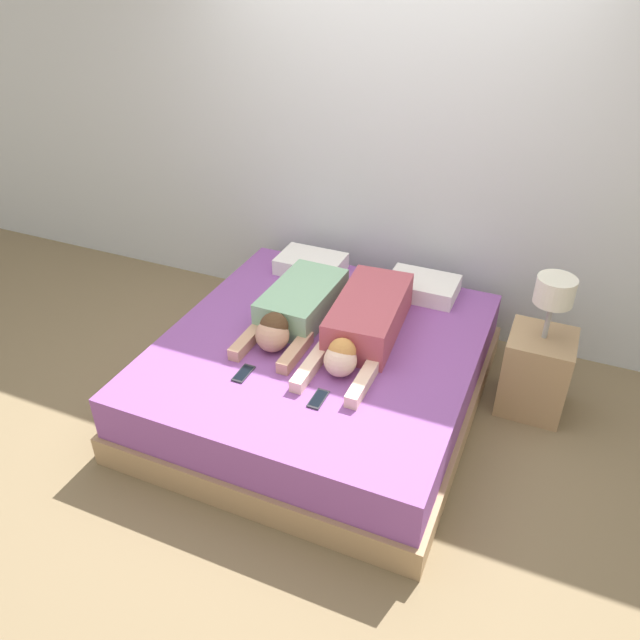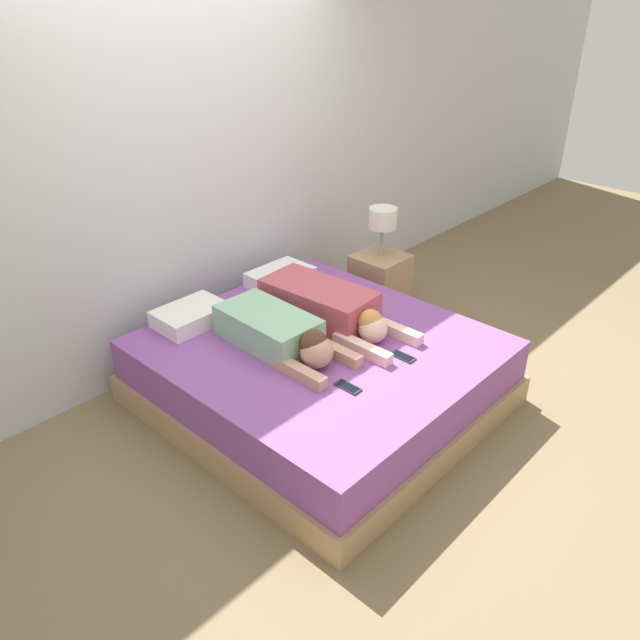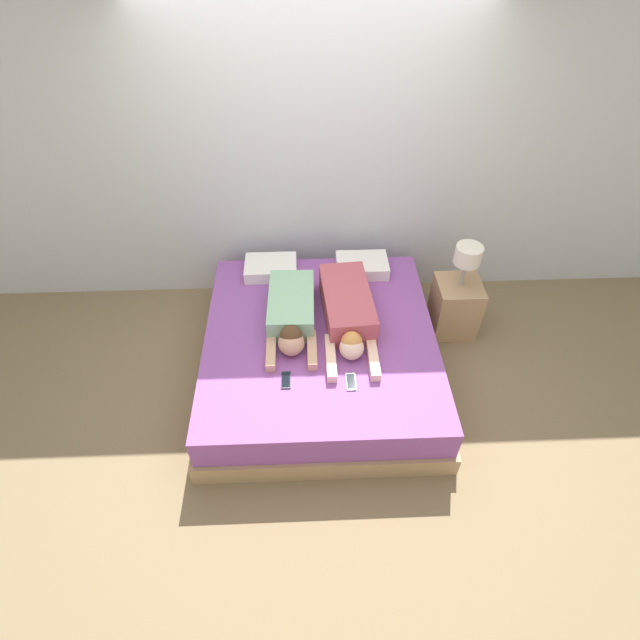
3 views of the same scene
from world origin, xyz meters
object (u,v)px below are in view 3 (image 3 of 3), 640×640
person_right (348,311)px  cell_phone_right (351,382)px  nightstand (456,302)px  pillow_head_left (271,268)px  bed (320,353)px  pillow_head_right (362,266)px  person_left (291,314)px  cell_phone_left (286,380)px

person_right → cell_phone_right: size_ratio=7.02×
nightstand → pillow_head_left: bearing=169.4°
bed → cell_phone_right: cell_phone_right is taller
pillow_head_left → pillow_head_right: bearing=0.0°
pillow_head_left → nightstand: size_ratio=0.50×
pillow_head_right → person_left: person_left is taller
bed → pillow_head_left: 0.91m
bed → person_left: bearing=149.7°
cell_phone_left → cell_phone_right: size_ratio=1.00×
person_left → cell_phone_right: (0.42, -0.61, -0.09)m
pillow_head_right → person_left: bearing=-134.0°
person_right → person_left: bearing=-178.9°
person_left → cell_phone_left: (-0.04, -0.58, -0.09)m
cell_phone_left → cell_phone_right: bearing=-4.2°
cell_phone_left → nightstand: bearing=32.2°
person_left → cell_phone_left: size_ratio=5.94×
pillow_head_right → cell_phone_left: pillow_head_right is taller
bed → nightstand: (1.20, 0.47, 0.09)m
person_left → nightstand: nightstand is taller
person_left → nightstand: (1.42, 0.34, -0.24)m
person_right → cell_phone_right: (-0.02, -0.62, -0.10)m
pillow_head_left → person_left: (0.18, -0.64, 0.04)m
bed → person_right: bearing=31.5°
pillow_head_right → nightstand: bearing=-20.5°
pillow_head_left → nightstand: (1.60, -0.30, -0.19)m
person_left → nightstand: 1.48m
bed → nightstand: 1.29m
cell_phone_left → pillow_head_right: bearing=61.5°
pillow_head_left → person_right: 0.89m
bed → pillow_head_right: size_ratio=4.41×
pillow_head_right → person_left: size_ratio=0.48×
person_left → person_right: bearing=1.1°
person_left → cell_phone_left: bearing=-94.2°
cell_phone_left → cell_phone_right: same height
pillow_head_right → nightstand: size_ratio=0.50×
pillow_head_left → cell_phone_left: (0.14, -1.22, -0.05)m
person_left → nightstand: bearing=13.5°
person_right → nightstand: size_ratio=1.22×
bed → cell_phone_right: (0.20, -0.48, 0.23)m
person_left → person_right: size_ratio=0.85×
bed → pillow_head_left: (-0.40, 0.77, 0.28)m
pillow_head_right → cell_phone_right: size_ratio=2.87×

